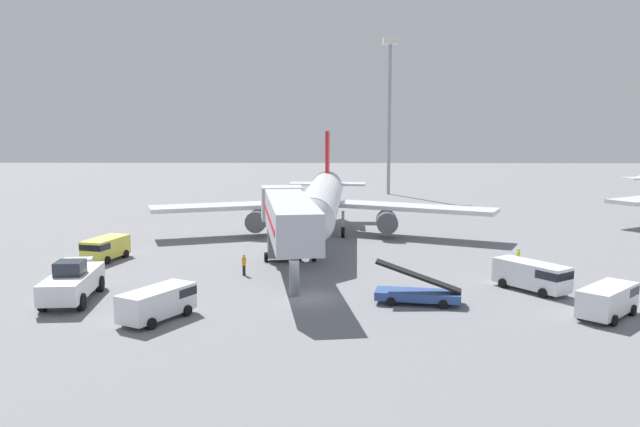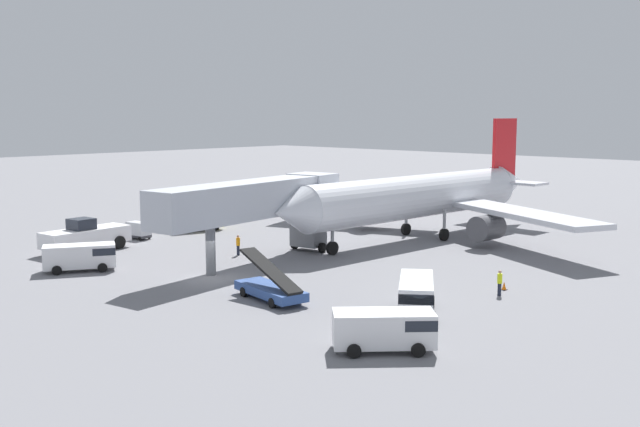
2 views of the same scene
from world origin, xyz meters
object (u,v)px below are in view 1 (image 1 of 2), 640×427
service_van_near_center (105,248)px  service_van_far_right (533,275)px  pushback_tug (72,282)px  ground_crew_worker_foreground (244,264)px  service_van_far_center (608,299)px  airplane_at_gate (322,201)px  ground_crew_worker_midground (518,258)px  safety_cone_alpha (506,261)px  baggage_cart_mid_left (78,267)px  belt_loader_truck (418,293)px  apron_light_mast (390,87)px  service_van_mid_right (159,301)px  jet_bridge (288,217)px

service_van_near_center → service_van_far_right: (33.70, -10.07, 0.06)m
pushback_tug → ground_crew_worker_foreground: (10.49, 7.55, -0.40)m
service_van_near_center → service_van_far_center: 39.83m
airplane_at_gate → ground_crew_worker_midground: airplane_at_gate is taller
airplane_at_gate → safety_cone_alpha: bearing=-39.1°
service_van_far_center → baggage_cart_mid_left: bearing=165.2°
baggage_cart_mid_left → belt_loader_truck: bearing=-15.2°
service_van_near_center → baggage_cart_mid_left: (0.19, -6.60, -0.26)m
service_van_far_right → service_van_far_center: bearing=-66.0°
pushback_tug → belt_loader_truck: 22.96m
belt_loader_truck → ground_crew_worker_midground: size_ratio=3.58×
service_van_far_center → apron_light_mast: 72.02m
belt_loader_truck → ground_crew_worker_midground: bearing=48.0°
pushback_tug → service_van_near_center: 13.15m
ground_crew_worker_midground → service_van_near_center: bearing=175.5°
belt_loader_truck → service_van_far_right: bearing=21.0°
service_van_near_center → ground_crew_worker_foreground: 13.80m
pushback_tug → service_van_far_center: bearing=-5.3°
pushback_tug → service_van_mid_right: pushback_tug is taller
ground_crew_worker_midground → service_van_far_right: bearing=-98.0°
service_van_mid_right → baggage_cart_mid_left: (-8.84, 10.44, -0.26)m
ground_crew_worker_foreground → service_van_far_right: bearing=-12.5°
baggage_cart_mid_left → safety_cone_alpha: (34.00, 5.41, -0.59)m
ground_crew_worker_foreground → apron_light_mast: 63.52m
belt_loader_truck → service_van_far_center: 11.61m
baggage_cart_mid_left → apron_light_mast: apron_light_mast is taller
pushback_tug → ground_crew_worker_midground: 34.11m
service_van_far_center → apron_light_mast: bearing=95.9°
jet_bridge → ground_crew_worker_foreground: size_ratio=11.29×
pushback_tug → service_van_near_center: size_ratio=1.50×
pushback_tug → apron_light_mast: (27.04, 66.55, 16.32)m
jet_bridge → ground_crew_worker_foreground: 5.22m
airplane_at_gate → jet_bridge: size_ratio=1.93×
service_van_mid_right → baggage_cart_mid_left: bearing=130.2°
airplane_at_gate → service_van_mid_right: bearing=-108.5°
safety_cone_alpha → airplane_at_gate: bearing=140.9°
jet_bridge → baggage_cart_mid_left: jet_bridge is taller
airplane_at_gate → pushback_tug: 29.53m
jet_bridge → apron_light_mast: (13.05, 59.77, 12.91)m
belt_loader_truck → safety_cone_alpha: 15.17m
service_van_far_right → ground_crew_worker_midground: service_van_far_right is taller
service_van_far_center → ground_crew_worker_foreground: 26.04m
service_van_far_center → service_van_mid_right: service_van_far_center is taller
airplane_at_gate → belt_loader_truck: airplane_at_gate is taller
airplane_at_gate → apron_light_mast: bearing=75.8°
pushback_tug → apron_light_mast: apron_light_mast is taller
service_van_far_center → airplane_at_gate: bearing=122.8°
belt_loader_truck → service_van_near_center: 28.48m
apron_light_mast → service_van_near_center: bearing=-118.6°
jet_bridge → ground_crew_worker_foreground: (-3.49, 0.77, -3.81)m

